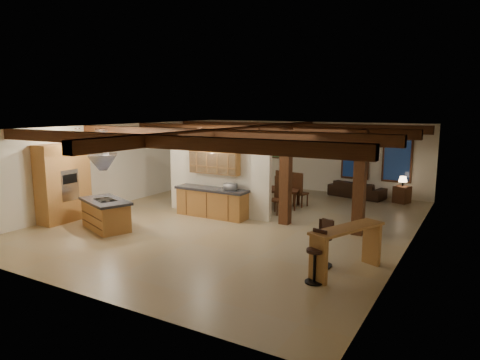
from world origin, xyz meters
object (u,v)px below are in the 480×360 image
Objects in this scene: kitchen_island at (106,214)px; bar_counter at (347,242)px; sofa at (357,189)px; dining_table at (272,197)px.

bar_counter is (6.99, 0.19, 0.24)m from kitchen_island.
sofa is 8.16m from bar_counter.
sofa is 1.10× the size of bar_counter.
bar_counter is at bearing 115.60° from sofa.
dining_table is 0.88× the size of sofa.
dining_table reaches higher than sofa.
kitchen_island is 0.92× the size of sofa.
dining_table is (2.93, 4.95, -0.11)m from kitchen_island.
kitchen_island is at bearing -178.44° from bar_counter.
kitchen_island is 7.00m from bar_counter.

